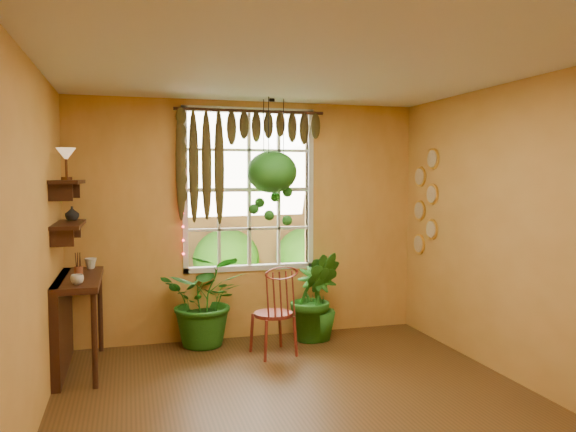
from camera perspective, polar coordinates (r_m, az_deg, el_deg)
name	(u,v)px	position (r m, az deg, el deg)	size (l,w,h in m)	color
floor	(311,415)	(4.62, 2.36, -19.58)	(4.50, 4.50, 0.00)	#543418
ceiling	(312,62)	(4.32, 2.47, 15.39)	(4.50, 4.50, 0.00)	silver
wall_back	(250,220)	(6.43, -3.90, -0.45)	(4.00, 4.00, 0.00)	gold
wall_left	(25,252)	(4.10, -25.19, -3.34)	(4.50, 4.50, 0.00)	gold
wall_right	(533,235)	(5.24, 23.65, -1.78)	(4.50, 4.50, 0.00)	gold
window	(249,190)	(6.44, -3.98, 2.68)	(1.52, 0.10, 1.86)	silver
valance_vine	(244,138)	(6.32, -4.53, 7.89)	(1.70, 0.12, 1.10)	#37190F
string_lights	(183,186)	(6.24, -10.66, 3.04)	(0.03, 0.03, 1.54)	#FF2633
wall_plates	(425,203)	(6.69, 13.77, 1.34)	(0.04, 0.32, 1.10)	#EFE7C3
counter_ledge	(68,313)	(5.79, -21.49, -9.20)	(0.40, 1.20, 0.90)	#37190F
shelf_lower	(69,224)	(5.66, -21.36, -0.81)	(0.25, 0.90, 0.04)	#37190F
shelf_upper	(68,182)	(5.64, -21.47, 3.24)	(0.25, 0.90, 0.04)	#37190F
backyard	(212,206)	(11.02, -7.70, 1.03)	(14.00, 10.00, 12.00)	#2E5819
windsor_chair	(275,325)	(5.92, -1.38, -11.03)	(0.48, 0.50, 1.08)	maroon
potted_plant_left	(206,299)	(6.25, -8.29, -8.36)	(0.92, 0.80, 1.03)	#175516
potted_plant_mid	(315,296)	(6.37, 2.76, -8.15)	(0.56, 0.45, 1.01)	#175516
potted_plant_right	(316,304)	(6.45, 2.84, -8.88)	(0.46, 0.46, 0.82)	#175516
hanging_basket	(272,176)	(6.17, -1.63, 4.08)	(0.54, 0.54, 1.41)	black
cup_a	(77,279)	(5.31, -20.63, -6.05)	(0.11, 0.11, 0.09)	silver
cup_b	(91,263)	(6.16, -19.41, -4.56)	(0.12, 0.12, 0.11)	beige
brush_jar	(78,265)	(5.69, -20.52, -4.67)	(0.08, 0.08, 0.29)	brown
shelf_vase	(72,213)	(5.93, -21.09, 0.25)	(0.13, 0.13, 0.14)	#B2AD99
tiffany_lamp	(66,156)	(5.40, -21.62, 5.66)	(0.17, 0.17, 0.29)	#532D17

